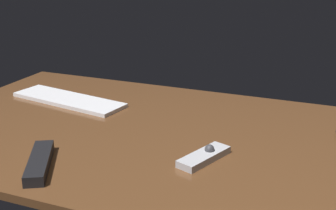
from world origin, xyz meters
The scene contains 4 objects.
desk centered at (0.00, 0.00, 1.00)cm, with size 140.00×84.00×2.00cm, color brown.
keyboard centered at (-37.88, 13.54, 2.61)cm, with size 40.27×11.73×1.22cm, color white.
media_remote centered at (17.43, -11.17, 3.00)cm, with size 9.80×16.02×3.36cm.
tv_remote centered at (-16.83, -29.49, 3.27)cm, with size 19.80×4.50×2.54cm, color black.
Camera 1 is at (47.24, -106.86, 50.66)cm, focal length 48.94 mm.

